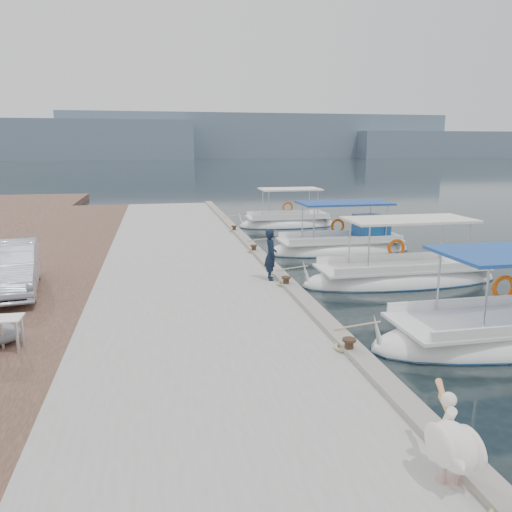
{
  "coord_description": "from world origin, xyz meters",
  "views": [
    {
      "loc": [
        -4.05,
        -12.38,
        4.6
      ],
      "look_at": [
        -1.0,
        2.82,
        1.2
      ],
      "focal_mm": 35.0,
      "sensor_mm": 36.0,
      "label": 1
    }
  ],
  "objects": [
    {
      "name": "parked_car",
      "position": [
        -8.27,
        2.56,
        1.22
      ],
      "size": [
        2.22,
        4.54,
        1.43
      ],
      "primitive_type": "imported",
      "rotation": [
        0.0,
        0.0,
        0.17
      ],
      "color": "silver",
      "rests_on": "cobblestone_strip"
    },
    {
      "name": "pelican",
      "position": [
        -0.59,
        -7.47,
        1.04
      ],
      "size": [
        0.68,
        1.34,
        1.04
      ],
      "color": "tan",
      "rests_on": "concrete_quay"
    },
    {
      "name": "mooring_bollards",
      "position": [
        -0.35,
        1.5,
        0.69
      ],
      "size": [
        0.28,
        20.28,
        0.33
      ],
      "color": "black",
      "rests_on": "concrete_quay"
    },
    {
      "name": "cobblestone_strip",
      "position": [
        -8.0,
        5.0,
        0.25
      ],
      "size": [
        4.0,
        40.0,
        0.5
      ],
      "primitive_type": "cube",
      "color": "#4E3329",
      "rests_on": "ground"
    },
    {
      "name": "fishing_caique_c",
      "position": [
        4.16,
        3.0,
        0.12
      ],
      "size": [
        7.14,
        2.21,
        2.83
      ],
      "color": "white",
      "rests_on": "ground"
    },
    {
      "name": "distant_hills",
      "position": [
        29.61,
        201.49,
        7.61
      ],
      "size": [
        330.0,
        60.0,
        18.0
      ],
      "color": "slate",
      "rests_on": "ground"
    },
    {
      "name": "fishing_caique_e",
      "position": [
        3.5,
        15.89,
        0.13
      ],
      "size": [
        5.83,
        2.25,
        2.83
      ],
      "color": "white",
      "rests_on": "ground"
    },
    {
      "name": "ground",
      "position": [
        0.0,
        0.0,
        0.0
      ],
      "size": [
        400.0,
        400.0,
        0.0
      ],
      "primitive_type": "plane",
      "color": "black",
      "rests_on": "ground"
    },
    {
      "name": "fisherman",
      "position": [
        -0.6,
        2.46,
        1.3
      ],
      "size": [
        0.41,
        0.6,
        1.6
      ],
      "primitive_type": "imported",
      "rotation": [
        0.0,
        0.0,
        1.53
      ],
      "color": "black",
      "rests_on": "concrete_quay"
    },
    {
      "name": "fishing_caique_d",
      "position": [
        4.0,
        8.3,
        0.2
      ],
      "size": [
        6.6,
        2.3,
        2.83
      ],
      "color": "white",
      "rests_on": "ground"
    },
    {
      "name": "concrete_quay",
      "position": [
        -3.0,
        5.0,
        0.25
      ],
      "size": [
        6.0,
        40.0,
        0.5
      ],
      "primitive_type": "cube",
      "color": "#9A9B95",
      "rests_on": "ground"
    },
    {
      "name": "folding_table",
      "position": [
        -7.09,
        -2.02,
        1.02
      ],
      "size": [
        0.55,
        0.55,
        0.73
      ],
      "color": "silver",
      "rests_on": "cobblestone_strip"
    },
    {
      "name": "quay_curb",
      "position": [
        -0.22,
        5.0,
        0.56
      ],
      "size": [
        0.44,
        40.0,
        0.12
      ],
      "primitive_type": "cube",
      "color": "gray",
      "rests_on": "concrete_quay"
    }
  ]
}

